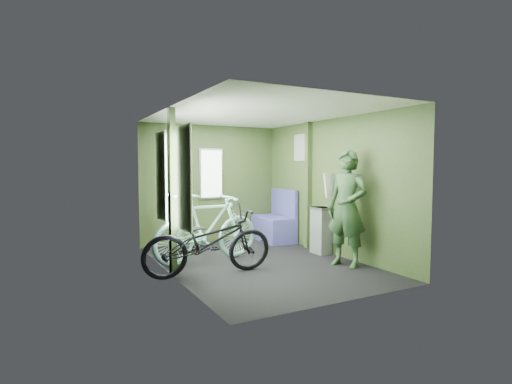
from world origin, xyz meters
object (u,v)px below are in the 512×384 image
at_px(bench_seat, 275,226).
at_px(waste_box, 321,230).
at_px(bicycle_mint, 208,262).
at_px(bicycle_black, 209,276).
at_px(passenger, 347,208).

bearing_deg(bench_seat, waste_box, -82.22).
distance_m(bicycle_mint, bench_seat, 2.12).
height_order(bicycle_mint, bench_seat, bench_seat).
bearing_deg(bicycle_mint, bicycle_black, 153.36).
bearing_deg(waste_box, bicycle_mint, 170.21).
height_order(passenger, waste_box, passenger).
xyz_separation_m(bicycle_black, bicycle_mint, (0.26, 0.73, 0.00)).
relative_size(bicycle_mint, passenger, 1.03).
height_order(bicycle_black, waste_box, waste_box).
distance_m(bicycle_mint, passenger, 2.30).
bearing_deg(bicycle_mint, bench_seat, -67.55).
height_order(bicycle_black, bicycle_mint, bicycle_mint).
bearing_deg(bench_seat, bicycle_mint, -147.64).
bearing_deg(passenger, bicycle_mint, -144.02).
xyz_separation_m(bicycle_black, passenger, (2.02, -0.47, 0.87)).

